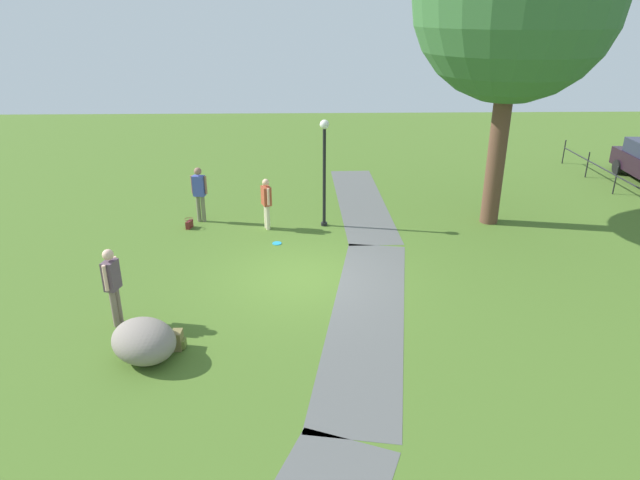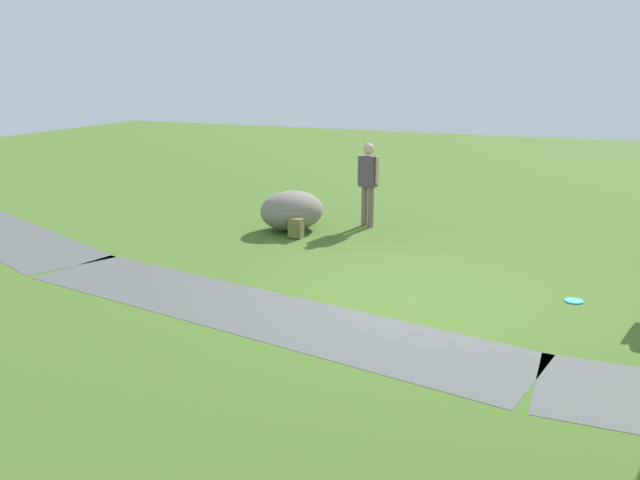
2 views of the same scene
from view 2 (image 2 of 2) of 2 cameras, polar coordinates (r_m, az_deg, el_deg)
ground_plane at (r=10.41m, az=7.86°, el=-4.82°), size 48.00×48.00×0.00m
footpath_segment_mid at (r=9.83m, az=-5.50°, el=-5.90°), size 8.16×2.97×0.01m
lawn_boulder at (r=14.32m, az=-2.35°, el=2.46°), size 1.71×1.77×0.83m
passerby_on_path at (r=14.55m, az=4.03°, el=5.16°), size 0.51×0.31×1.79m
backpack_by_boulder at (r=13.72m, az=-2.04°, el=0.96°), size 0.28×0.27×0.40m
frisbee_on_grass at (r=10.83m, az=20.42°, el=-4.79°), size 0.27×0.27×0.02m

